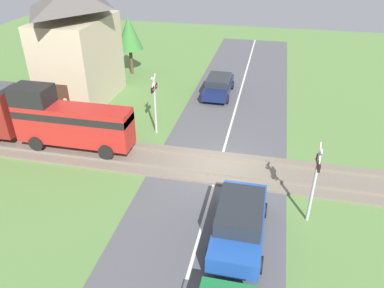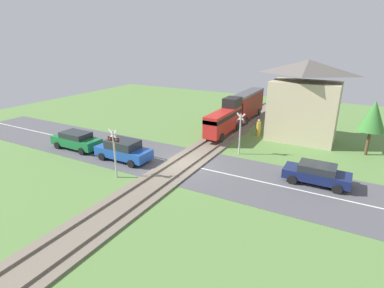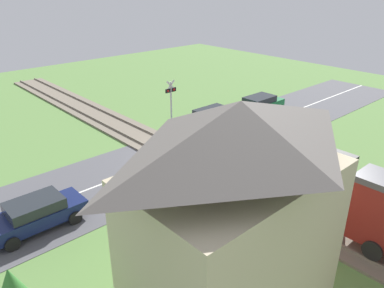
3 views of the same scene
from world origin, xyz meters
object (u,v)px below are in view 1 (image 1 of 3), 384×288
(train, at_px, (4,112))
(pedestrian_by_station, at_px, (67,112))
(crossing_signal_west_approach, at_px, (316,175))
(station_building, at_px, (78,48))
(crossing_signal_east_approach, at_px, (155,97))
(car_near_crossing, at_px, (240,221))
(car_far_side, at_px, (218,85))

(train, distance_m, pedestrian_by_station, 3.49)
(crossing_signal_west_approach, bearing_deg, station_building, 56.76)
(train, distance_m, station_building, 6.69)
(crossing_signal_east_approach, relative_size, pedestrian_by_station, 2.09)
(car_near_crossing, bearing_deg, train, 70.70)
(car_near_crossing, relative_size, pedestrian_by_station, 2.70)
(crossing_signal_west_approach, bearing_deg, car_near_crossing, 121.90)
(train, bearing_deg, crossing_signal_west_approach, -100.56)
(train, xyz_separation_m, crossing_signal_west_approach, (-2.83, -15.17, 0.29))
(crossing_signal_west_approach, relative_size, station_building, 0.48)
(train, distance_m, crossing_signal_east_approach, 7.72)
(car_far_side, distance_m, crossing_signal_east_approach, 6.79)
(car_near_crossing, bearing_deg, crossing_signal_west_approach, -58.10)
(car_far_side, xyz_separation_m, crossing_signal_east_approach, (-6.12, 2.55, 1.44))
(car_near_crossing, relative_size, crossing_signal_west_approach, 1.29)
(pedestrian_by_station, bearing_deg, crossing_signal_west_approach, -112.68)
(train, distance_m, crossing_signal_west_approach, 15.44)
(car_near_crossing, relative_size, car_far_side, 1.09)
(train, height_order, crossing_signal_east_approach, train)
(pedestrian_by_station, bearing_deg, station_building, 11.44)
(car_near_crossing, relative_size, station_building, 0.62)
(car_far_side, relative_size, crossing_signal_east_approach, 1.18)
(car_near_crossing, distance_m, crossing_signal_west_approach, 3.29)
(car_far_side, distance_m, station_building, 9.43)
(crossing_signal_east_approach, height_order, pedestrian_by_station, crossing_signal_east_approach)
(station_building, distance_m, pedestrian_by_station, 4.61)
(train, xyz_separation_m, car_far_side, (8.95, -9.74, -1.15))
(crossing_signal_west_approach, bearing_deg, pedestrian_by_station, 67.32)
(crossing_signal_east_approach, bearing_deg, station_building, 59.61)
(crossing_signal_west_approach, distance_m, pedestrian_by_station, 14.54)
(car_near_crossing, xyz_separation_m, station_building, (10.82, 11.54, 2.62))
(car_far_side, height_order, pedestrian_by_station, pedestrian_by_station)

